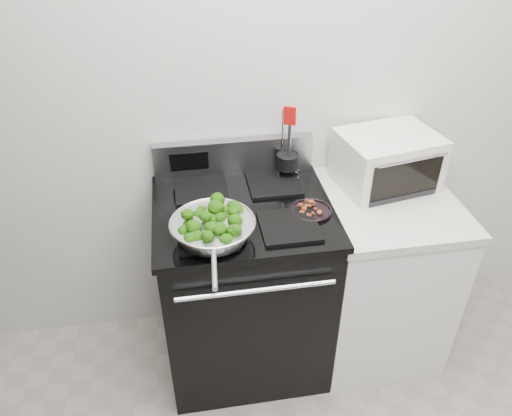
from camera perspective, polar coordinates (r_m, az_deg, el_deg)
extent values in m
cube|color=silver|center=(2.35, 4.61, 13.46)|extent=(4.00, 0.02, 2.70)
cube|color=black|center=(2.50, -1.33, -9.30)|extent=(0.76, 0.66, 0.92)
cube|color=black|center=(2.20, -1.50, -0.35)|extent=(0.79, 0.69, 0.03)
cube|color=#99999E|center=(2.40, -2.57, 5.84)|extent=(0.76, 0.05, 0.18)
cube|color=black|center=(2.03, -5.58, -3.00)|extent=(0.24, 0.24, 0.01)
cube|color=black|center=(2.07, 3.81, -2.08)|extent=(0.24, 0.24, 0.01)
cube|color=black|center=(2.31, -6.28, 2.09)|extent=(0.24, 0.24, 0.01)
cube|color=black|center=(2.35, 2.02, 2.83)|extent=(0.24, 0.24, 0.01)
cube|color=white|center=(2.67, 13.54, -7.70)|extent=(0.60, 0.66, 0.88)
cube|color=beige|center=(2.39, 15.01, 0.50)|extent=(0.62, 0.68, 0.04)
torus|color=silver|center=(1.97, -5.00, -1.62)|extent=(0.34, 0.34, 0.01)
cylinder|color=silver|center=(1.77, -4.79, -6.93)|extent=(0.03, 0.21, 0.02)
cylinder|color=black|center=(2.18, 6.34, -0.36)|extent=(0.18, 0.18, 0.01)
cylinder|color=black|center=(2.37, 3.61, 5.35)|extent=(0.10, 0.10, 0.07)
cylinder|color=black|center=(2.33, 3.69, 7.16)|extent=(0.02, 0.02, 0.22)
cube|color=red|center=(2.27, 3.83, 10.61)|extent=(0.05, 0.03, 0.09)
cube|color=white|center=(2.44, 14.70, 5.39)|extent=(0.49, 0.40, 0.25)
cube|color=black|center=(2.31, 16.18, 3.12)|extent=(0.35, 0.07, 0.18)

